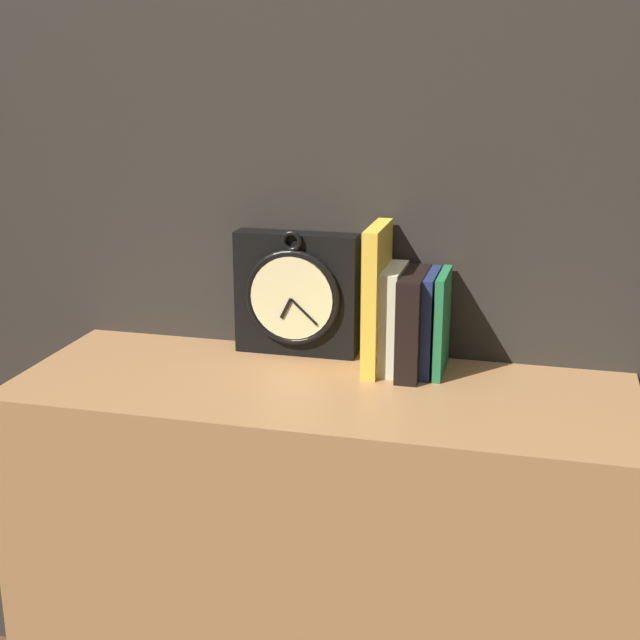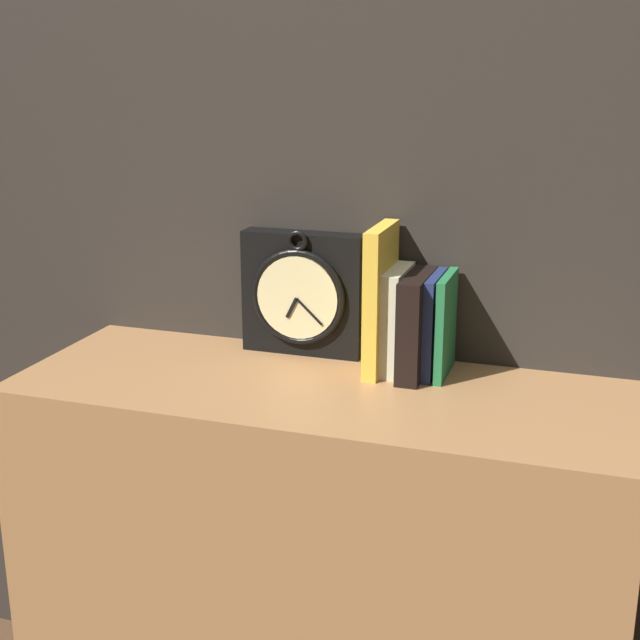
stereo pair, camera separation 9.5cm
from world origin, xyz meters
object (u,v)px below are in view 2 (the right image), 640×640
clock (302,294)px  book_slot2_black (417,325)px  book_slot3_navy (434,325)px  book_slot0_yellow (380,299)px  book_slot1_cream (397,320)px  book_slot4_green (446,325)px

clock → book_slot2_black: (0.22, -0.04, -0.02)m
book_slot2_black → book_slot3_navy: bearing=24.7°
book_slot0_yellow → book_slot1_cream: (0.03, 0.01, -0.04)m
clock → book_slot2_black: 0.22m
book_slot0_yellow → book_slot4_green: 0.12m
clock → book_slot4_green: 0.27m
clock → book_slot0_yellow: size_ratio=0.92×
clock → book_slot1_cream: size_ratio=1.30×
clock → book_slot0_yellow: (0.15, -0.04, 0.01)m
book_slot0_yellow → book_slot1_cream: book_slot0_yellow is taller
clock → book_slot1_cream: clock is taller
book_slot1_cream → book_slot2_black: 0.04m
book_slot3_navy → book_slot1_cream: bearing=-179.1°
book_slot3_navy → book_slot4_green: bearing=-0.0°
clock → book_slot1_cream: bearing=-10.4°
book_slot0_yellow → book_slot1_cream: 0.05m
book_slot1_cream → book_slot4_green: (0.08, 0.00, -0.00)m
clock → book_slot4_green: bearing=-6.9°
book_slot0_yellow → book_slot2_black: book_slot0_yellow is taller
book_slot0_yellow → book_slot3_navy: size_ratio=1.45×
book_slot0_yellow → book_slot4_green: size_ratio=1.44×
book_slot2_black → book_slot4_green: bearing=15.1°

